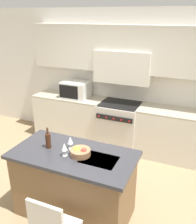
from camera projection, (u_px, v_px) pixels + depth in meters
ground_plane at (78, 202)px, 3.66m from camera, size 10.00×10.00×0.00m
back_cabinetry at (126, 67)px, 4.84m from camera, size 10.00×0.46×2.70m
back_counter at (120, 125)px, 5.05m from camera, size 3.80×0.62×0.95m
range_stove at (119, 126)px, 5.03m from camera, size 0.78×0.70×0.95m
microwave at (76, 90)px, 5.18m from camera, size 0.54×0.43×0.33m
kitchen_island at (74, 184)px, 3.32m from camera, size 1.59×0.82×0.94m
wine_bottle at (48, 140)px, 3.24m from camera, size 0.07×0.07×0.29m
wine_glass_near at (64, 147)px, 3.05m from camera, size 0.07×0.07×0.17m
wine_glass_far at (70, 140)px, 3.22m from camera, size 0.07×0.07×0.17m
fruit_bowl at (80, 152)px, 3.09m from camera, size 0.25×0.25×0.11m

